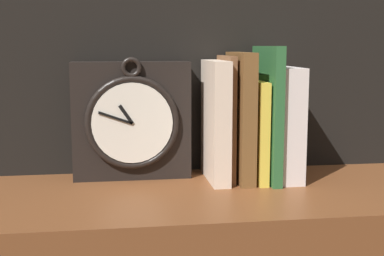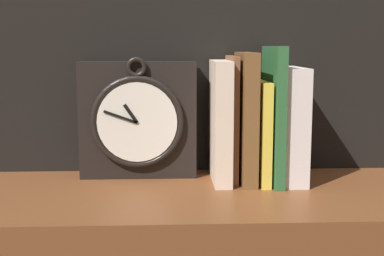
% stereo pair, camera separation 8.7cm
% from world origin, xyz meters
% --- Properties ---
extents(clock, '(0.21, 0.07, 0.22)m').
position_xyz_m(clock, '(-0.09, 0.12, 0.81)').
color(clock, black).
rests_on(clock, bookshelf).
extents(book_slot0_cream, '(0.03, 0.14, 0.22)m').
position_xyz_m(book_slot0_cream, '(0.05, 0.08, 0.81)').
color(book_slot0_cream, beige).
rests_on(book_slot0_cream, bookshelf).
extents(book_slot1_brown, '(0.01, 0.12, 0.22)m').
position_xyz_m(book_slot1_brown, '(0.08, 0.09, 0.81)').
color(book_slot1_brown, brown).
rests_on(book_slot1_brown, bookshelf).
extents(book_slot2_brown, '(0.03, 0.14, 0.23)m').
position_xyz_m(book_slot2_brown, '(0.10, 0.08, 0.82)').
color(book_slot2_brown, brown).
rests_on(book_slot2_brown, bookshelf).
extents(book_slot3_yellow, '(0.02, 0.14, 0.18)m').
position_xyz_m(book_slot3_yellow, '(0.13, 0.08, 0.79)').
color(book_slot3_yellow, yellow).
rests_on(book_slot3_yellow, bookshelf).
extents(book_slot4_green, '(0.02, 0.15, 0.24)m').
position_xyz_m(book_slot4_green, '(0.15, 0.07, 0.82)').
color(book_slot4_green, '#2B6334').
rests_on(book_slot4_green, bookshelf).
extents(book_slot5_white, '(0.04, 0.14, 0.20)m').
position_xyz_m(book_slot5_white, '(0.18, 0.08, 0.80)').
color(book_slot5_white, silver).
rests_on(book_slot5_white, bookshelf).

